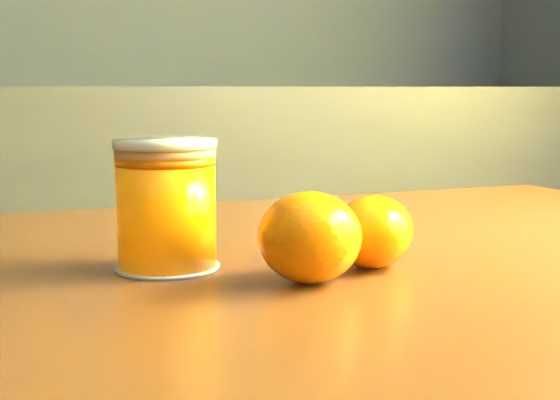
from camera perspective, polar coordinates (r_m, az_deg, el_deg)
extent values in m
cube|color=brown|center=(0.59, 0.52, -7.08)|extent=(1.11, 0.85, 0.04)
cylinder|color=orange|center=(0.58, -8.30, -0.98)|extent=(0.07, 0.07, 0.08)
cylinder|color=tan|center=(0.58, -8.40, 3.46)|extent=(0.07, 0.07, 0.01)
cylinder|color=silver|center=(0.58, -8.41, 4.03)|extent=(0.08, 0.08, 0.00)
ellipsoid|color=orange|center=(0.60, 6.91, -2.11)|extent=(0.08, 0.08, 0.05)
ellipsoid|color=orange|center=(0.59, 6.73, -2.42)|extent=(0.07, 0.07, 0.05)
ellipsoid|color=orange|center=(0.54, 2.19, -2.73)|extent=(0.09, 0.09, 0.06)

